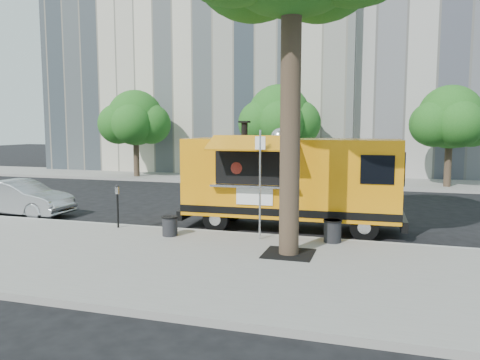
# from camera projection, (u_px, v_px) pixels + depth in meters

# --- Properties ---
(ground) EXTENTS (120.00, 120.00, 0.00)m
(ground) POSITION_uv_depth(u_px,v_px,m) (225.00, 229.00, 14.82)
(ground) COLOR black
(ground) RESTS_ON ground
(sidewalk) EXTENTS (60.00, 6.00, 0.15)m
(sidewalk) POSITION_uv_depth(u_px,v_px,m) (170.00, 261.00, 11.01)
(sidewalk) COLOR gray
(sidewalk) RESTS_ON ground
(curb) EXTENTS (60.00, 0.14, 0.16)m
(curb) POSITION_uv_depth(u_px,v_px,m) (215.00, 233.00, 13.93)
(curb) COLOR #999993
(curb) RESTS_ON ground
(far_sidewalk) EXTENTS (60.00, 5.00, 0.15)m
(far_sidewalk) POSITION_uv_depth(u_px,v_px,m) (298.00, 181.00, 27.65)
(far_sidewalk) COLOR gray
(far_sidewalk) RESTS_ON ground
(building_left) EXTENTS (22.00, 14.00, 24.00)m
(building_left) POSITION_uv_depth(u_px,v_px,m) (218.00, 15.00, 36.69)
(building_left) COLOR beige
(building_left) RESTS_ON ground
(tree_well) EXTENTS (1.20, 1.20, 0.02)m
(tree_well) POSITION_uv_depth(u_px,v_px,m) (289.00, 254.00, 11.39)
(tree_well) COLOR black
(tree_well) RESTS_ON sidewalk
(far_tree_a) EXTENTS (3.42, 3.42, 5.36)m
(far_tree_a) POSITION_uv_depth(u_px,v_px,m) (135.00, 118.00, 28.97)
(far_tree_a) COLOR #33261C
(far_tree_a) RESTS_ON far_sidewalk
(far_tree_b) EXTENTS (3.60, 3.60, 5.50)m
(far_tree_b) POSITION_uv_depth(u_px,v_px,m) (279.00, 116.00, 26.75)
(far_tree_b) COLOR #33261C
(far_tree_b) RESTS_ON far_sidewalk
(far_tree_c) EXTENTS (3.24, 3.24, 5.21)m
(far_tree_c) POSITION_uv_depth(u_px,v_px,m) (450.00, 117.00, 23.89)
(far_tree_c) COLOR #33261C
(far_tree_c) RESTS_ON far_sidewalk
(sign_post) EXTENTS (0.28, 0.06, 3.00)m
(sign_post) POSITION_uv_depth(u_px,v_px,m) (260.00, 178.00, 12.69)
(sign_post) COLOR silver
(sign_post) RESTS_ON sidewalk
(parking_meter) EXTENTS (0.11, 0.11, 1.33)m
(parking_meter) POSITION_uv_depth(u_px,v_px,m) (117.00, 201.00, 14.29)
(parking_meter) COLOR black
(parking_meter) RESTS_ON sidewalk
(food_truck) EXTENTS (6.93, 3.32, 3.39)m
(food_truck) POSITION_uv_depth(u_px,v_px,m) (290.00, 179.00, 14.61)
(food_truck) COLOR orange
(food_truck) RESTS_ON ground
(sedan) EXTENTS (3.98, 1.45, 1.30)m
(sedan) POSITION_uv_depth(u_px,v_px,m) (20.00, 198.00, 17.02)
(sedan) COLOR #A3A5AA
(sedan) RESTS_ON ground
(trash_bin_left) EXTENTS (0.47, 0.47, 0.56)m
(trash_bin_left) POSITION_uv_depth(u_px,v_px,m) (170.00, 225.00, 13.27)
(trash_bin_left) COLOR black
(trash_bin_left) RESTS_ON sidewalk
(trash_bin_right) EXTENTS (0.50, 0.50, 0.61)m
(trash_bin_right) POSITION_uv_depth(u_px,v_px,m) (333.00, 230.00, 12.52)
(trash_bin_right) COLOR black
(trash_bin_right) RESTS_ON sidewalk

